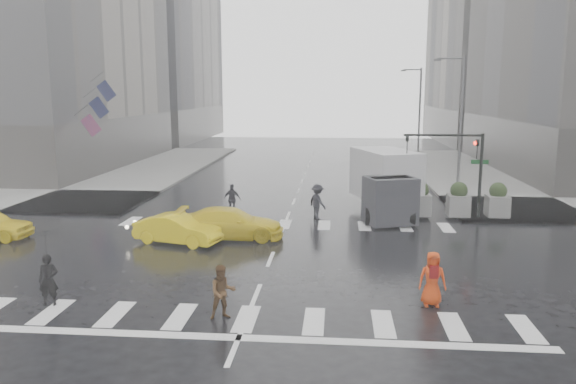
# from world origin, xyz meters

# --- Properties ---
(ground) EXTENTS (120.00, 120.00, 0.00)m
(ground) POSITION_xyz_m (0.00, 0.00, 0.00)
(ground) COLOR black
(ground) RESTS_ON ground
(sidewalk_nw) EXTENTS (35.00, 35.00, 0.15)m
(sidewalk_nw) POSITION_xyz_m (-19.50, 17.50, 0.07)
(sidewalk_nw) COLOR slate
(sidewalk_nw) RESTS_ON ground
(building_ne_far) EXTENTS (26.05, 26.05, 36.00)m
(building_ne_far) POSITION_xyz_m (29.00, 56.00, 16.27)
(building_ne_far) COLOR gray
(building_ne_far) RESTS_ON ground
(road_markings) EXTENTS (18.00, 48.00, 0.01)m
(road_markings) POSITION_xyz_m (0.00, 0.00, 0.01)
(road_markings) COLOR silver
(road_markings) RESTS_ON ground
(traffic_signal_pole) EXTENTS (4.45, 0.42, 4.50)m
(traffic_signal_pole) POSITION_xyz_m (9.01, 8.01, 3.22)
(traffic_signal_pole) COLOR black
(traffic_signal_pole) RESTS_ON ground
(street_lamp_near) EXTENTS (2.15, 0.22, 9.00)m
(street_lamp_near) POSITION_xyz_m (10.87, 18.00, 4.95)
(street_lamp_near) COLOR #59595B
(street_lamp_near) RESTS_ON ground
(street_lamp_far) EXTENTS (2.15, 0.22, 9.00)m
(street_lamp_far) POSITION_xyz_m (10.87, 38.00, 4.95)
(street_lamp_far) COLOR #59595B
(street_lamp_far) RESTS_ON ground
(planter_west) EXTENTS (1.10, 1.10, 1.80)m
(planter_west) POSITION_xyz_m (7.00, 8.20, 0.98)
(planter_west) COLOR slate
(planter_west) RESTS_ON ground
(planter_mid) EXTENTS (1.10, 1.10, 1.80)m
(planter_mid) POSITION_xyz_m (9.00, 8.20, 0.98)
(planter_mid) COLOR slate
(planter_mid) RESTS_ON ground
(planter_east) EXTENTS (1.10, 1.10, 1.80)m
(planter_east) POSITION_xyz_m (11.00, 8.20, 0.98)
(planter_east) COLOR slate
(planter_east) RESTS_ON ground
(flag_cluster) EXTENTS (2.87, 3.06, 4.69)m
(flag_cluster) POSITION_xyz_m (-15.08, 18.50, 5.64)
(flag_cluster) COLOR #59595B
(flag_cluster) RESTS_ON ground
(pedestrian_black) EXTENTS (1.17, 1.19, 2.43)m
(pedestrian_black) POSITION_xyz_m (-6.32, -5.48, 1.62)
(pedestrian_black) COLOR black
(pedestrian_black) RESTS_ON ground
(pedestrian_brown) EXTENTS (0.97, 0.87, 1.62)m
(pedestrian_brown) POSITION_xyz_m (-0.70, -6.01, 0.81)
(pedestrian_brown) COLOR #483019
(pedestrian_brown) RESTS_ON ground
(pedestrian_orange) EXTENTS (0.85, 0.56, 1.73)m
(pedestrian_orange) POSITION_xyz_m (5.62, -4.43, 0.87)
(pedestrian_orange) COLOR #DE3F0F
(pedestrian_orange) RESTS_ON ground
(pedestrian_far_a) EXTENTS (1.06, 0.73, 1.68)m
(pedestrian_far_a) POSITION_xyz_m (-3.04, 8.00, 0.84)
(pedestrian_far_a) COLOR black
(pedestrian_far_a) RESTS_ON ground
(pedestrian_far_b) EXTENTS (1.28, 1.33, 1.84)m
(pedestrian_far_b) POSITION_xyz_m (1.60, 7.39, 0.92)
(pedestrian_far_b) COLOR black
(pedestrian_far_b) RESTS_ON ground
(taxi_mid) EXTENTS (4.11, 2.35, 1.28)m
(taxi_mid) POSITION_xyz_m (-4.35, 2.00, 0.64)
(taxi_mid) COLOR yellow
(taxi_mid) RESTS_ON ground
(taxi_rear) EXTENTS (4.34, 2.13, 1.40)m
(taxi_rear) POSITION_xyz_m (-2.20, 3.07, 0.70)
(taxi_rear) COLOR yellow
(taxi_rear) RESTS_ON ground
(box_truck) EXTENTS (2.43, 6.48, 3.44)m
(box_truck) POSITION_xyz_m (5.26, 8.67, 1.84)
(box_truck) COLOR silver
(box_truck) RESTS_ON ground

